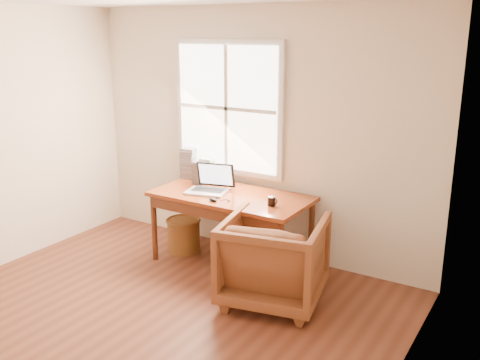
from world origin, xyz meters
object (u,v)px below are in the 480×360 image
object	(u,v)px
wicker_stool	(184,236)
cd_stack_a	(207,171)
coffee_mug	(272,201)
armchair	(274,259)
desk	(231,196)
laptop	(206,178)

from	to	relation	value
wicker_stool	cd_stack_a	distance (m)	0.76
wicker_stool	coffee_mug	world-z (taller)	coffee_mug
armchair	wicker_stool	bearing A→B (deg)	-31.15
desk	laptop	world-z (taller)	laptop
laptop	coffee_mug	xyz separation A→B (m)	(0.76, -0.01, -0.11)
armchair	laptop	bearing A→B (deg)	-33.30
coffee_mug	cd_stack_a	size ratio (longest dim) A/B	0.32
wicker_stool	laptop	distance (m)	0.83
armchair	coffee_mug	distance (m)	0.60
laptop	cd_stack_a	xyz separation A→B (m)	(-0.21, 0.32, -0.02)
desk	armchair	bearing A→B (deg)	-32.42
armchair	laptop	distance (m)	1.18
coffee_mug	armchair	bearing A→B (deg)	-62.26
laptop	wicker_stool	bearing A→B (deg)	152.61
laptop	coffee_mug	bearing A→B (deg)	-14.56
wicker_stool	laptop	xyz separation A→B (m)	(0.38, -0.09, 0.73)
armchair	laptop	xyz separation A→B (m)	(-0.99, 0.39, 0.51)
wicker_stool	coffee_mug	bearing A→B (deg)	-4.78
desk	wicker_stool	size ratio (longest dim) A/B	4.53
desk	coffee_mug	distance (m)	0.53
coffee_mug	wicker_stool	bearing A→B (deg)	171.15
laptop	coffee_mug	distance (m)	0.76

